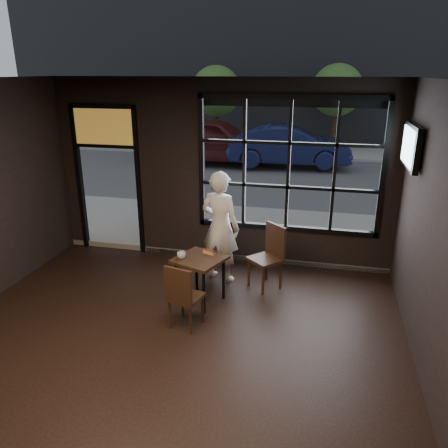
% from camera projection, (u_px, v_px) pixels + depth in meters
% --- Properties ---
extents(floor, '(6.00, 7.00, 0.02)m').
position_uv_depth(floor, '(145.00, 382.00, 4.89)').
color(floor, black).
rests_on(floor, ground).
extents(ceiling, '(6.00, 7.00, 0.02)m').
position_uv_depth(ceiling, '(122.00, 80.00, 3.82)').
color(ceiling, black).
rests_on(ceiling, ground).
extents(window_frame, '(3.06, 0.12, 2.28)m').
position_uv_depth(window_frame, '(289.00, 165.00, 7.24)').
color(window_frame, black).
rests_on(window_frame, ground).
extents(stained_transom, '(1.20, 0.06, 0.70)m').
position_uv_depth(stained_transom, '(104.00, 126.00, 7.77)').
color(stained_transom, orange).
rests_on(stained_transom, ground).
extents(street_asphalt, '(60.00, 41.00, 0.04)m').
position_uv_depth(street_asphalt, '(298.00, 127.00, 26.93)').
color(street_asphalt, '#545456').
rests_on(street_asphalt, ground).
extents(cafe_table, '(0.84, 0.84, 0.71)m').
position_uv_depth(cafe_table, '(200.00, 280.00, 6.49)').
color(cafe_table, black).
rests_on(cafe_table, floor).
extents(chair_near, '(0.48, 0.48, 0.93)m').
position_uv_depth(chair_near, '(186.00, 295.00, 5.82)').
color(chair_near, black).
rests_on(chair_near, floor).
extents(chair_window, '(0.63, 0.63, 1.03)m').
position_uv_depth(chair_window, '(265.00, 258.00, 6.85)').
color(chair_window, black).
rests_on(chair_window, floor).
extents(man, '(0.77, 0.62, 1.83)m').
position_uv_depth(man, '(220.00, 227.00, 7.00)').
color(man, white).
rests_on(man, floor).
extents(hotdog, '(0.22, 0.14, 0.06)m').
position_uv_depth(hotdog, '(209.00, 252.00, 6.51)').
color(hotdog, tan).
rests_on(hotdog, cafe_table).
extents(cup, '(0.17, 0.17, 0.10)m').
position_uv_depth(cup, '(181.00, 255.00, 6.34)').
color(cup, silver).
rests_on(cup, cafe_table).
extents(tv, '(0.12, 1.03, 0.60)m').
position_uv_depth(tv, '(411.00, 146.00, 6.02)').
color(tv, black).
rests_on(tv, wall_right).
extents(navy_car, '(4.40, 1.97, 1.40)m').
position_uv_depth(navy_car, '(288.00, 146.00, 15.29)').
color(navy_car, '#12173D').
rests_on(navy_car, street_asphalt).
extents(maroon_car, '(4.76, 2.01, 1.61)m').
position_uv_depth(maroon_car, '(214.00, 140.00, 15.90)').
color(maroon_car, '#4C1717').
rests_on(maroon_car, street_asphalt).
extents(tree_left, '(2.05, 2.05, 3.51)m').
position_uv_depth(tree_left, '(216.00, 91.00, 18.00)').
color(tree_left, '#332114').
rests_on(tree_left, street_asphalt).
extents(tree_right, '(2.10, 2.10, 3.58)m').
position_uv_depth(tree_right, '(337.00, 90.00, 17.80)').
color(tree_right, '#332114').
rests_on(tree_right, street_asphalt).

